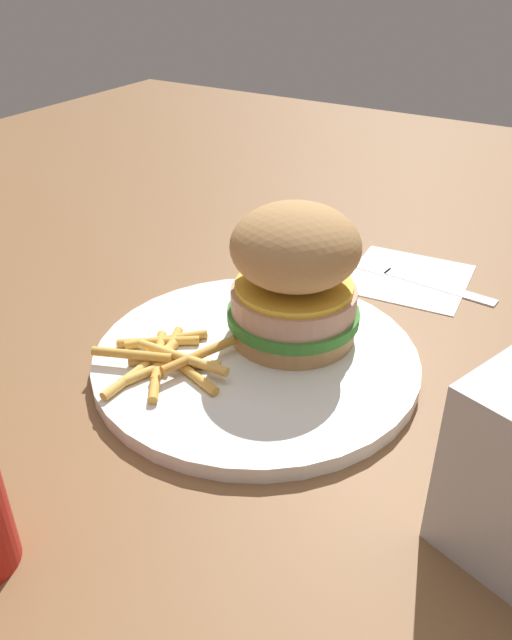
{
  "coord_description": "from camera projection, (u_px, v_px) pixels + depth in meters",
  "views": [
    {
      "loc": [
        0.2,
        -0.38,
        0.29
      ],
      "look_at": [
        -0.01,
        -0.03,
        0.04
      ],
      "focal_mm": 36.07,
      "sensor_mm": 36.0,
      "label": 1
    }
  ],
  "objects": [
    {
      "name": "sandwich",
      "position": [
        298.0,
        276.0,
        0.49
      ],
      "size": [
        0.1,
        0.1,
        0.11
      ],
      "color": "tan",
      "rests_on": "plate"
    },
    {
      "name": "fries_pile",
      "position": [
        166.0,
        358.0,
        0.48
      ],
      "size": [
        0.1,
        0.11,
        0.01
      ],
      "color": "gold",
      "rests_on": "plate"
    },
    {
      "name": "ground_plane",
      "position": [
        287.0,
        352.0,
        0.52
      ],
      "size": [
        1.6,
        1.6,
        0.0
      ],
      "primitive_type": "plane",
      "color": "brown"
    },
    {
      "name": "napkin",
      "position": [
        408.0,
        277.0,
        0.63
      ],
      "size": [
        0.12,
        0.12,
        0.0
      ],
      "primitive_type": "cube",
      "rotation": [
        0.0,
        0.0,
        0.09
      ],
      "color": "white",
      "rests_on": "ground_plane"
    },
    {
      "name": "fork",
      "position": [
        407.0,
        275.0,
        0.63
      ],
      "size": [
        0.17,
        0.03,
        0.0
      ],
      "color": "silver",
      "rests_on": "napkin"
    },
    {
      "name": "plate",
      "position": [
        256.0,
        360.0,
        0.5
      ],
      "size": [
        0.25,
        0.25,
        0.01
      ],
      "primitive_type": "cylinder",
      "color": "white",
      "rests_on": "ground_plane"
    }
  ]
}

